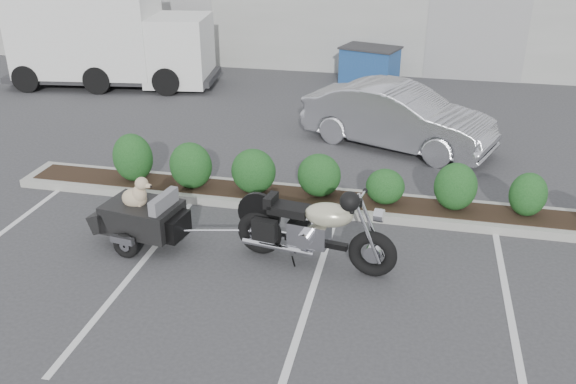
% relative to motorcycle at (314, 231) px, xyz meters
% --- Properties ---
extents(ground, '(90.00, 90.00, 0.00)m').
position_rel_motorcycle_xyz_m(ground, '(-1.08, -0.16, -0.58)').
color(ground, '#38383A').
rests_on(ground, ground).
extents(planter_kerb, '(12.00, 1.00, 0.15)m').
position_rel_motorcycle_xyz_m(planter_kerb, '(-0.08, 2.04, -0.51)').
color(planter_kerb, '#9E9E93').
rests_on(planter_kerb, ground).
extents(motorcycle, '(2.53, 0.99, 1.46)m').
position_rel_motorcycle_xyz_m(motorcycle, '(0.00, 0.00, 0.00)').
color(motorcycle, black).
rests_on(motorcycle, ground).
extents(pet_trailer, '(2.05, 1.16, 1.21)m').
position_rel_motorcycle_xyz_m(pet_trailer, '(-2.78, 0.03, -0.07)').
color(pet_trailer, black).
rests_on(pet_trailer, ground).
extents(sedan, '(4.53, 2.95, 1.41)m').
position_rel_motorcycle_xyz_m(sedan, '(0.94, 5.40, 0.12)').
color(sedan, silver).
rests_on(sedan, ground).
extents(dumpster, '(1.96, 1.61, 1.11)m').
position_rel_motorcycle_xyz_m(dumpster, '(-0.20, 10.84, -0.02)').
color(dumpster, navy).
rests_on(dumpster, ground).
extents(delivery_truck, '(6.44, 2.88, 2.85)m').
position_rel_motorcycle_xyz_m(delivery_truck, '(-7.81, 8.92, 0.79)').
color(delivery_truck, white).
rests_on(delivery_truck, ground).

